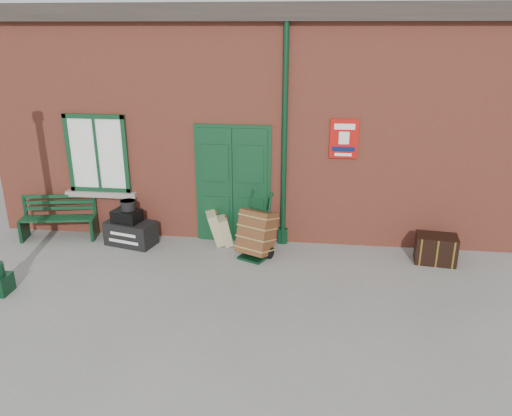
# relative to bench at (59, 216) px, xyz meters

# --- Properties ---
(ground) EXTENTS (80.00, 80.00, 0.00)m
(ground) POSITION_rel_bench_xyz_m (3.71, -1.20, -0.44)
(ground) COLOR gray
(ground) RESTS_ON ground
(station_building) EXTENTS (10.30, 4.30, 4.36)m
(station_building) POSITION_rel_bench_xyz_m (3.71, 2.29, 1.72)
(station_building) COLOR #A74B35
(station_building) RESTS_ON ground
(bench) EXTENTS (1.46, 0.67, 0.87)m
(bench) POSITION_rel_bench_xyz_m (0.00, 0.00, 0.00)
(bench) COLOR #0F371D
(bench) RESTS_ON ground
(houdini_trunk) EXTENTS (1.01, 0.71, 0.46)m
(houdini_trunk) POSITION_rel_bench_xyz_m (1.50, -0.15, -0.21)
(houdini_trunk) COLOR black
(houdini_trunk) RESTS_ON ground
(strongbox) EXTENTS (0.58, 0.48, 0.23)m
(strongbox) POSITION_rel_bench_xyz_m (1.45, -0.15, 0.13)
(strongbox) COLOR black
(strongbox) RESTS_ON houdini_trunk
(hatbox) EXTENTS (0.33, 0.33, 0.18)m
(hatbox) POSITION_rel_bench_xyz_m (1.48, -0.12, 0.34)
(hatbox) COLOR black
(hatbox) RESTS_ON strongbox
(suitcase_back) EXTENTS (0.46, 0.53, 0.65)m
(suitcase_back) POSITION_rel_bench_xyz_m (3.10, 0.05, -0.11)
(suitcase_back) COLOR tan
(suitcase_back) RESTS_ON ground
(suitcase_front) EXTENTS (0.38, 0.46, 0.56)m
(suitcase_front) POSITION_rel_bench_xyz_m (3.28, 0.05, -0.16)
(suitcase_front) COLOR tan
(suitcase_front) RESTS_ON ground
(porter_trolley) EXTENTS (0.77, 0.79, 1.16)m
(porter_trolley) POSITION_rel_bench_xyz_m (3.93, -0.40, 0.01)
(porter_trolley) COLOR black
(porter_trolley) RESTS_ON ground
(dark_trunk) EXTENTS (0.74, 0.53, 0.50)m
(dark_trunk) POSITION_rel_bench_xyz_m (7.08, -0.26, -0.19)
(dark_trunk) COLOR black
(dark_trunk) RESTS_ON ground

